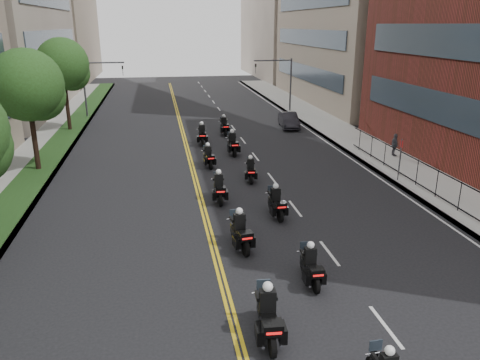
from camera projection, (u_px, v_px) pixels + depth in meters
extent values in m
cube|color=gray|center=(371.00, 150.00, 34.69)|extent=(4.00, 90.00, 0.15)
cube|color=gray|center=(30.00, 166.00, 30.77)|extent=(4.00, 90.00, 0.15)
cube|color=#203E16|center=(42.00, 164.00, 30.87)|extent=(2.00, 90.00, 0.04)
cube|color=#333F4C|center=(471.00, 126.00, 26.45)|extent=(0.12, 25.80, 1.80)
cube|color=#333F4C|center=(305.00, 73.00, 55.42)|extent=(0.12, 24.08, 1.80)
cube|color=#333F4C|center=(307.00, 37.00, 54.15)|extent=(0.12, 24.08, 1.80)
cube|color=#333F4C|center=(308.00, 1.00, 52.88)|extent=(0.12, 24.08, 1.80)
cube|color=gray|center=(297.00, 0.00, 81.67)|extent=(15.00, 28.00, 26.00)
cube|color=#333F4C|center=(59.00, 77.00, 50.85)|extent=(0.12, 24.08, 1.80)
cube|color=#333F4C|center=(54.00, 39.00, 49.58)|extent=(0.12, 24.08, 1.80)
cube|color=black|center=(475.00, 190.00, 21.90)|extent=(0.05, 28.00, 0.05)
cube|color=black|center=(471.00, 215.00, 22.31)|extent=(0.05, 28.00, 0.05)
cylinder|color=black|center=(34.00, 132.00, 29.18)|extent=(0.32, 0.32, 5.11)
sphere|color=#254918|center=(27.00, 85.00, 28.25)|extent=(4.40, 4.40, 4.40)
sphere|color=#254918|center=(40.00, 96.00, 28.96)|extent=(3.08, 3.08, 3.08)
cylinder|color=black|center=(67.00, 101.00, 40.35)|extent=(0.32, 0.32, 5.39)
sphere|color=#254918|center=(62.00, 64.00, 39.37)|extent=(4.40, 4.40, 4.40)
sphere|color=#254918|center=(72.00, 73.00, 40.09)|extent=(3.08, 3.08, 3.08)
cylinder|color=#3F3F44|center=(291.00, 85.00, 49.47)|extent=(0.18, 0.18, 5.60)
cylinder|color=#3F3F44|center=(273.00, 60.00, 48.32)|extent=(4.00, 0.14, 0.14)
imported|color=black|center=(256.00, 69.00, 48.28)|extent=(0.16, 0.20, 1.00)
cylinder|color=#3F3F44|center=(85.00, 90.00, 46.03)|extent=(0.18, 0.18, 5.60)
cylinder|color=#3F3F44|center=(103.00, 63.00, 45.54)|extent=(4.00, 0.14, 0.14)
imported|color=black|center=(123.00, 71.00, 46.08)|extent=(0.16, 0.20, 1.00)
sphere|color=white|center=(390.00, 351.00, 11.43)|extent=(0.26, 0.26, 0.26)
cylinder|color=black|center=(272.00, 345.00, 13.20)|extent=(0.20, 0.75, 0.74)
cylinder|color=black|center=(263.00, 309.00, 14.85)|extent=(0.20, 0.75, 0.74)
cube|color=black|center=(267.00, 317.00, 13.93)|extent=(0.56, 1.50, 0.44)
cube|color=silver|center=(267.00, 323.00, 14.06)|extent=(0.45, 0.63, 0.33)
cube|color=black|center=(273.00, 328.00, 13.02)|extent=(0.60, 0.49, 0.35)
cube|color=red|center=(274.00, 333.00, 12.81)|extent=(0.44, 0.06, 0.08)
cube|color=black|center=(268.00, 300.00, 13.81)|extent=(0.50, 0.34, 0.67)
sphere|color=white|center=(268.00, 287.00, 13.67)|extent=(0.32, 0.32, 0.32)
cylinder|color=black|center=(316.00, 285.00, 16.34)|extent=(0.15, 0.64, 0.64)
cylinder|color=black|center=(304.00, 264.00, 17.76)|extent=(0.15, 0.64, 0.64)
cube|color=black|center=(310.00, 267.00, 16.96)|extent=(0.42, 1.28, 0.38)
cube|color=silver|center=(309.00, 272.00, 17.08)|extent=(0.37, 0.53, 0.28)
cube|color=black|center=(317.00, 272.00, 16.18)|extent=(0.50, 0.41, 0.30)
cube|color=red|center=(318.00, 275.00, 16.00)|extent=(0.38, 0.04, 0.07)
cube|color=black|center=(310.00, 255.00, 16.86)|extent=(0.42, 0.27, 0.59)
sphere|color=white|center=(311.00, 245.00, 16.74)|extent=(0.27, 0.27, 0.27)
cylinder|color=black|center=(246.00, 248.00, 18.92)|extent=(0.23, 0.73, 0.71)
cylinder|color=black|center=(234.00, 231.00, 20.45)|extent=(0.23, 0.73, 0.71)
cube|color=black|center=(240.00, 233.00, 19.59)|extent=(0.61, 1.46, 0.42)
cube|color=silver|center=(239.00, 238.00, 19.72)|extent=(0.46, 0.62, 0.31)
cube|color=black|center=(246.00, 236.00, 18.75)|extent=(0.59, 0.50, 0.34)
cube|color=red|center=(247.00, 239.00, 18.56)|extent=(0.42, 0.08, 0.07)
cube|color=black|center=(239.00, 221.00, 19.48)|extent=(0.49, 0.35, 0.65)
sphere|color=white|center=(239.00, 211.00, 19.35)|extent=(0.30, 0.30, 0.30)
cylinder|color=black|center=(280.00, 216.00, 22.18)|extent=(0.17, 0.68, 0.68)
cylinder|color=black|center=(271.00, 204.00, 23.66)|extent=(0.17, 0.68, 0.68)
cube|color=black|center=(276.00, 204.00, 22.83)|extent=(0.47, 1.36, 0.40)
cube|color=silver|center=(275.00, 208.00, 22.95)|extent=(0.40, 0.56, 0.30)
cube|color=black|center=(281.00, 205.00, 22.02)|extent=(0.53, 0.44, 0.32)
cube|color=red|center=(282.00, 207.00, 21.83)|extent=(0.40, 0.05, 0.07)
cube|color=black|center=(276.00, 194.00, 22.72)|extent=(0.45, 0.30, 0.62)
sphere|color=white|center=(276.00, 186.00, 22.60)|extent=(0.29, 0.29, 0.29)
cylinder|color=black|center=(221.00, 200.00, 24.14)|extent=(0.17, 0.71, 0.70)
cylinder|color=black|center=(217.00, 189.00, 25.69)|extent=(0.17, 0.71, 0.70)
cube|color=black|center=(219.00, 189.00, 24.82)|extent=(0.48, 1.41, 0.41)
cube|color=silver|center=(219.00, 193.00, 24.94)|extent=(0.41, 0.58, 0.31)
cube|color=black|center=(220.00, 190.00, 23.97)|extent=(0.55, 0.45, 0.33)
cube|color=red|center=(221.00, 192.00, 23.77)|extent=(0.41, 0.04, 0.07)
cube|color=black|center=(219.00, 180.00, 24.71)|extent=(0.46, 0.30, 0.64)
sphere|color=white|center=(219.00, 172.00, 24.58)|extent=(0.30, 0.30, 0.30)
cylinder|color=black|center=(251.00, 179.00, 27.47)|extent=(0.21, 0.64, 0.63)
cylinder|color=black|center=(250.00, 172.00, 28.88)|extent=(0.21, 0.64, 0.63)
cube|color=black|center=(250.00, 171.00, 28.10)|extent=(0.55, 1.30, 0.37)
cube|color=silver|center=(250.00, 174.00, 28.21)|extent=(0.42, 0.55, 0.28)
cube|color=black|center=(251.00, 171.00, 27.32)|extent=(0.53, 0.45, 0.30)
cube|color=red|center=(251.00, 173.00, 27.14)|extent=(0.37, 0.08, 0.07)
cube|color=black|center=(250.00, 163.00, 27.99)|extent=(0.44, 0.31, 0.58)
sphere|color=white|center=(250.00, 157.00, 27.88)|extent=(0.27, 0.27, 0.27)
cylinder|color=black|center=(211.00, 165.00, 30.23)|extent=(0.19, 0.66, 0.65)
cylinder|color=black|center=(206.00, 159.00, 31.63)|extent=(0.19, 0.66, 0.65)
cube|color=black|center=(208.00, 158.00, 30.85)|extent=(0.52, 1.32, 0.38)
cube|color=silver|center=(208.00, 161.00, 30.96)|extent=(0.41, 0.56, 0.29)
cube|color=black|center=(210.00, 157.00, 30.07)|extent=(0.53, 0.44, 0.31)
cube|color=red|center=(211.00, 159.00, 29.90)|extent=(0.38, 0.06, 0.07)
cube|color=black|center=(208.00, 151.00, 30.74)|extent=(0.44, 0.30, 0.59)
sphere|color=white|center=(208.00, 145.00, 30.62)|extent=(0.28, 0.28, 0.28)
cylinder|color=black|center=(235.00, 152.00, 33.06)|extent=(0.17, 0.75, 0.74)
cylinder|color=black|center=(230.00, 146.00, 34.68)|extent=(0.17, 0.75, 0.74)
cube|color=black|center=(232.00, 145.00, 33.77)|extent=(0.49, 1.48, 0.44)
cube|color=silver|center=(232.00, 148.00, 33.90)|extent=(0.43, 0.61, 0.33)
cube|color=black|center=(235.00, 144.00, 32.88)|extent=(0.58, 0.47, 0.35)
cube|color=red|center=(235.00, 145.00, 32.67)|extent=(0.44, 0.04, 0.08)
cube|color=black|center=(232.00, 137.00, 33.65)|extent=(0.49, 0.32, 0.68)
sphere|color=white|center=(232.00, 131.00, 33.52)|extent=(0.32, 0.32, 0.32)
cylinder|color=black|center=(203.00, 142.00, 35.95)|extent=(0.18, 0.72, 0.72)
cylinder|color=black|center=(202.00, 137.00, 37.54)|extent=(0.18, 0.72, 0.72)
cube|color=black|center=(202.00, 136.00, 36.65)|extent=(0.51, 1.45, 0.42)
cube|color=silver|center=(202.00, 139.00, 36.78)|extent=(0.43, 0.60, 0.32)
cube|color=black|center=(202.00, 135.00, 35.78)|extent=(0.57, 0.47, 0.34)
cube|color=red|center=(203.00, 136.00, 35.58)|extent=(0.42, 0.05, 0.07)
cube|color=black|center=(202.00, 129.00, 36.54)|extent=(0.48, 0.32, 0.65)
sphere|color=white|center=(202.00, 123.00, 36.41)|extent=(0.31, 0.31, 0.31)
cylinder|color=black|center=(226.00, 132.00, 39.14)|extent=(0.16, 0.70, 0.70)
cylinder|color=black|center=(223.00, 128.00, 40.68)|extent=(0.16, 0.70, 0.70)
cube|color=black|center=(224.00, 127.00, 39.82)|extent=(0.46, 1.40, 0.41)
cube|color=silver|center=(224.00, 130.00, 39.94)|extent=(0.40, 0.57, 0.31)
cube|color=black|center=(226.00, 126.00, 38.97)|extent=(0.54, 0.44, 0.33)
cube|color=red|center=(226.00, 127.00, 38.78)|extent=(0.41, 0.04, 0.07)
cube|color=black|center=(224.00, 121.00, 39.70)|extent=(0.46, 0.30, 0.64)
sphere|color=white|center=(224.00, 116.00, 39.57)|extent=(0.30, 0.30, 0.30)
imported|color=black|center=(289.00, 120.00, 42.44)|extent=(1.87, 4.26, 1.36)
imported|color=#42424A|center=(395.00, 145.00, 32.71)|extent=(0.46, 0.96, 1.58)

